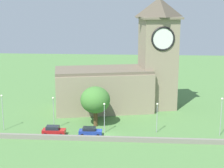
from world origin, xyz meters
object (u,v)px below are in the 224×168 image
Objects in this scene: streetlamp_east_mid at (157,113)px; tree_riverside_east at (96,101)px; streetlamp_west_end at (2,107)px; streetlamp_central at (104,113)px; car_red at (54,131)px; streetlamp_west_mid at (53,108)px; tree_churchyard at (95,100)px; streetlamp_east_end at (221,111)px; church at (125,74)px; car_blue at (90,131)px.

tree_riverside_east is at bearing 151.98° from streetlamp_east_mid.
streetlamp_west_end is 1.09× the size of tree_riverside_east.
streetlamp_west_end is 31.94m from streetlamp_east_mid.
streetlamp_central is (21.21, 0.02, -0.76)m from streetlamp_west_end.
car_red is at bearing -125.73° from tree_riverside_east.
tree_riverside_east is (18.48, 8.10, -0.59)m from streetlamp_west_end.
streetlamp_central is at bearing -7.27° from streetlamp_west_mid.
car_red is 10.82m from streetlamp_central.
streetlamp_west_mid reaches higher than car_red.
tree_churchyard reaches higher than tree_riverside_east.
streetlamp_west_end is 20.19m from tree_riverside_east.
streetlamp_east_end is 27.24m from tree_riverside_east.
church is 15.38m from tree_churchyard.
streetlamp_east_end reaches higher than streetlamp_west_mid.
streetlamp_east_mid is (7.14, -16.97, -4.43)m from church.
streetlamp_central is at bearing -175.04° from streetlamp_east_mid.
car_blue is at bearing -175.78° from streetlamp_east_end.
streetlamp_east_mid is at bearing 176.45° from streetlamp_east_end.
streetlamp_east_mid is at bearing 11.39° from car_blue.
car_red is 13.06m from tree_riverside_east.
streetlamp_east_mid reaches higher than car_red.
car_blue is 0.59× the size of streetlamp_east_end.
church is 30.79m from streetlamp_west_end.
car_blue is 9.49m from streetlamp_west_mid.
streetlamp_west_end reaches higher than car_red.
streetlamp_west_end reaches higher than tree_riverside_east.
streetlamp_east_end is at bearing -41.95° from church.
streetlamp_west_mid is 21.53m from streetlamp_east_mid.
car_red is at bearing -168.01° from streetlamp_central.
car_red is 0.66× the size of streetlamp_west_mid.
streetlamp_west_end reaches higher than streetlamp_central.
streetlamp_east_mid is (21.53, -0.45, -0.38)m from streetlamp_west_mid.
car_red is 7.37m from car_blue.
streetlamp_west_end is at bearing -172.32° from streetlamp_west_mid.
streetlamp_central is at bearing -59.84° from tree_churchyard.
streetlamp_east_end reaches higher than tree_riverside_east.
tree_churchyard is at bearing 11.97° from streetlamp_west_end.
car_blue is 10.48m from tree_riverside_east.
church reaches higher than streetlamp_central.
car_blue is 19.04m from streetlamp_west_end.
streetlamp_east_mid is at bearing -1.20° from streetlamp_west_mid.
tree_churchyard is (-5.88, -13.92, -2.89)m from church.
streetlamp_east_mid reaches higher than car_blue.
streetlamp_east_end is at bearing -2.07° from streetlamp_west_mid.
church reaches higher than streetlamp_east_end.
streetlamp_west_end is 19.33m from tree_churchyard.
streetlamp_east_end reaches higher than streetlamp_east_mid.
streetlamp_east_end is (33.39, 2.29, 4.19)m from car_red.
car_blue is 14.10m from streetlamp_east_mid.
church is 3.63× the size of tree_churchyard.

